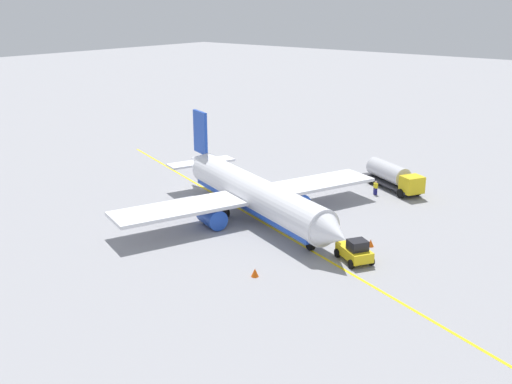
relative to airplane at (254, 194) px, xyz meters
The scene contains 8 objects.
ground_plane 2.68m from the airplane, 20.06° to the right, with size 400.00×400.00×0.00m, color #939399.
airplane is the anchor object (origin of this frame).
fuel_tanker 20.03m from the airplane, 69.64° to the left, with size 9.81×6.65×3.15m.
pushback_tug 14.86m from the airplane, 12.61° to the right, with size 4.12×3.71×2.20m.
refueling_worker 16.78m from the airplane, 67.35° to the left, with size 0.63×0.60×1.71m.
safety_cone_nose 14.05m from the airplane, ahead, with size 0.64×0.64×0.72m, color #F2590F.
safety_cone_wingtip 14.88m from the airplane, 50.26° to the right, with size 0.67×0.67×0.74m, color #F2590F.
taxi_line_marking 2.67m from the airplane, 20.06° to the right, with size 73.28×0.30×0.01m, color yellow.
Camera 1 is at (38.47, -47.32, 22.57)m, focal length 42.27 mm.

